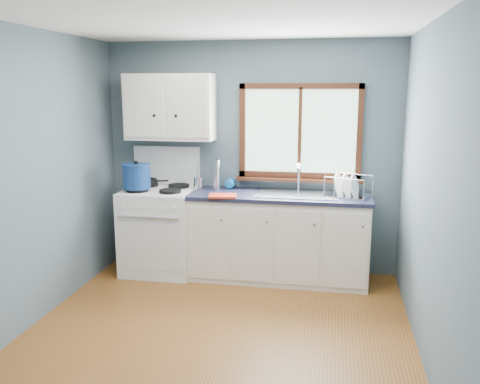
% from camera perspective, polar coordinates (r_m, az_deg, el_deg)
% --- Properties ---
extents(floor, '(3.20, 3.60, 0.02)m').
position_cam_1_polar(floor, '(4.27, -3.00, -16.53)').
color(floor, brown).
rests_on(floor, ground).
extents(ceiling, '(3.20, 3.60, 0.02)m').
position_cam_1_polar(ceiling, '(3.80, -3.42, 19.28)').
color(ceiling, white).
rests_on(ceiling, wall_back).
extents(wall_back, '(3.20, 0.02, 2.50)m').
position_cam_1_polar(wall_back, '(5.59, 1.21, 3.87)').
color(wall_back, '#516269').
rests_on(wall_back, ground).
extents(wall_front, '(3.20, 0.02, 2.50)m').
position_cam_1_polar(wall_front, '(2.19, -14.62, -8.90)').
color(wall_front, '#516269').
rests_on(wall_front, ground).
extents(wall_left, '(0.02, 3.60, 2.50)m').
position_cam_1_polar(wall_left, '(4.50, -23.56, 1.01)').
color(wall_left, '#516269').
rests_on(wall_left, ground).
extents(wall_right, '(0.02, 3.60, 2.50)m').
position_cam_1_polar(wall_right, '(3.80, 21.12, -0.60)').
color(wall_right, '#516269').
rests_on(wall_right, ground).
extents(gas_range, '(0.76, 0.69, 1.36)m').
position_cam_1_polar(gas_range, '(5.66, -8.96, -4.01)').
color(gas_range, white).
rests_on(gas_range, floor).
extents(base_cabinets, '(1.85, 0.60, 0.88)m').
position_cam_1_polar(base_cabinets, '(5.41, 4.34, -5.53)').
color(base_cabinets, silver).
rests_on(base_cabinets, floor).
extents(countertop, '(1.89, 0.64, 0.04)m').
position_cam_1_polar(countertop, '(5.29, 4.42, -0.45)').
color(countertop, black).
rests_on(countertop, base_cabinets).
extents(sink, '(0.84, 0.46, 0.44)m').
position_cam_1_polar(sink, '(5.28, 6.36, -0.95)').
color(sink, silver).
rests_on(sink, countertop).
extents(window, '(1.36, 0.10, 1.03)m').
position_cam_1_polar(window, '(5.46, 6.72, 6.00)').
color(window, '#9EC6A8').
rests_on(window, wall_back).
extents(upper_cabinets, '(0.95, 0.35, 0.70)m').
position_cam_1_polar(upper_cabinets, '(5.57, -7.87, 9.42)').
color(upper_cabinets, silver).
rests_on(upper_cabinets, wall_back).
extents(skillet, '(0.40, 0.32, 0.05)m').
position_cam_1_polar(skillet, '(5.73, -10.51, 1.19)').
color(skillet, black).
rests_on(skillet, gas_range).
extents(stockpot, '(0.37, 0.37, 0.30)m').
position_cam_1_polar(stockpot, '(5.46, -11.54, 1.79)').
color(stockpot, navy).
rests_on(stockpot, gas_range).
extents(utensil_crock, '(0.14, 0.14, 0.34)m').
position_cam_1_polar(utensil_crock, '(5.54, -4.67, 1.03)').
color(utensil_crock, silver).
rests_on(utensil_crock, countertop).
extents(thermos, '(0.09, 0.09, 0.33)m').
position_cam_1_polar(thermos, '(5.49, -2.67, 1.95)').
color(thermos, silver).
rests_on(thermos, countertop).
extents(soap_bottle, '(0.11, 0.11, 0.27)m').
position_cam_1_polar(soap_bottle, '(5.50, -1.25, 1.70)').
color(soap_bottle, '#1160AD').
rests_on(soap_bottle, countertop).
extents(dish_towel, '(0.30, 0.24, 0.02)m').
position_cam_1_polar(dish_towel, '(5.14, -1.97, -0.44)').
color(dish_towel, red).
rests_on(dish_towel, countertop).
extents(dish_rack, '(0.51, 0.45, 0.22)m').
position_cam_1_polar(dish_rack, '(5.28, 11.98, 0.19)').
color(dish_rack, silver).
rests_on(dish_rack, countertop).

